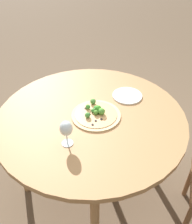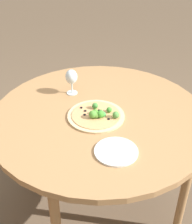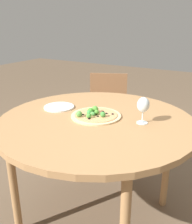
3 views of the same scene
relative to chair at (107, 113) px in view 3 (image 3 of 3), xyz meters
The scene contains 6 objects.
ground_plane 1.07m from the chair, 66.50° to the right, with size 12.00×12.00×0.00m, color brown.
dining_table 1.00m from the chair, 66.50° to the right, with size 1.21×1.21×0.77m.
chair is the anchor object (origin of this frame).
pizza 0.99m from the chair, 67.17° to the right, with size 0.32×0.32×0.06m.
wine_glass 1.12m from the chair, 51.02° to the right, with size 0.07×0.07×0.16m.
plate_near 0.90m from the chair, 86.03° to the right, with size 0.21×0.21×0.01m.
Camera 3 is at (0.72, -1.24, 1.33)m, focal length 40.00 mm.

